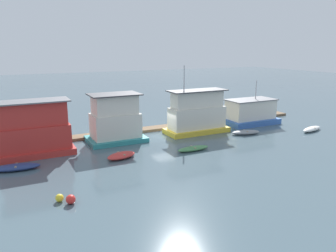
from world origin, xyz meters
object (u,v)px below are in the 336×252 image
object	(u,v)px
mooring_post_far_left	(5,145)
buoy_red	(71,199)
dinghy_grey	(246,132)
mooring_post_far_right	(118,128)
houseboat_yellow	(197,114)
dinghy_green	(193,149)
mooring_post_near_left	(101,129)
houseboat_teal	(115,120)
dinghy_navy	(16,167)
houseboat_red	(33,131)
dinghy_red	(121,155)
houseboat_blue	(250,112)
dinghy_white	(312,129)
buoy_yellow	(60,198)

from	to	relation	value
mooring_post_far_left	buoy_red	bearing A→B (deg)	-75.98
dinghy_grey	mooring_post_far_right	xyz separation A→B (m)	(-13.46, 5.63, 0.73)
mooring_post_far_left	houseboat_yellow	bearing A→B (deg)	-6.48
dinghy_green	mooring_post_far_right	distance (m)	9.54
dinghy_green	mooring_post_near_left	bearing A→B (deg)	130.17
mooring_post_far_right	buoy_red	distance (m)	16.24
mooring_post_far_left	houseboat_teal	bearing A→B (deg)	-8.13
dinghy_navy	houseboat_teal	bearing A→B (deg)	24.79
dinghy_navy	mooring_post_far_right	world-z (taller)	mooring_post_far_right
houseboat_teal	buoy_red	bearing A→B (deg)	-119.32
houseboat_red	mooring_post_far_left	bearing A→B (deg)	132.60
houseboat_red	dinghy_green	size ratio (longest dim) A/B	2.05
dinghy_navy	mooring_post_far_left	world-z (taller)	mooring_post_far_left
dinghy_red	houseboat_blue	bearing A→B (deg)	16.10
mooring_post_far_left	mooring_post_near_left	size ratio (longest dim) A/B	0.57
mooring_post_far_left	buoy_red	size ratio (longest dim) A/B	2.04
mooring_post_near_left	buoy_red	distance (m)	15.39
houseboat_yellow	mooring_post_near_left	world-z (taller)	houseboat_yellow
houseboat_teal	houseboat_blue	size ratio (longest dim) A/B	0.84
houseboat_red	dinghy_green	distance (m)	15.07
dinghy_navy	dinghy_white	size ratio (longest dim) A/B	1.01
houseboat_red	dinghy_red	bearing A→B (deg)	-33.33
houseboat_teal	houseboat_red	bearing A→B (deg)	-172.05
dinghy_grey	mooring_post_far_left	size ratio (longest dim) A/B	2.84
houseboat_red	mooring_post_far_right	xyz separation A→B (m)	(8.97, 2.67, -1.38)
houseboat_teal	buoy_yellow	xyz separation A→B (m)	(-7.70, -12.02, -2.03)
dinghy_grey	mooring_post_near_left	xyz separation A→B (m)	(-15.42, 5.63, 0.85)
houseboat_teal	dinghy_grey	world-z (taller)	houseboat_teal
dinghy_grey	dinghy_white	world-z (taller)	dinghy_grey
dinghy_red	mooring_post_far_right	world-z (taller)	mooring_post_far_right
houseboat_teal	buoy_red	world-z (taller)	houseboat_teal
houseboat_blue	mooring_post_far_right	bearing A→B (deg)	175.11
houseboat_blue	mooring_post_far_right	xyz separation A→B (m)	(-17.58, 1.50, -0.51)
mooring_post_far_left	buoy_red	world-z (taller)	mooring_post_far_left
buoy_yellow	houseboat_red	bearing A→B (deg)	92.59
mooring_post_far_right	buoy_yellow	bearing A→B (deg)	-122.04
dinghy_grey	mooring_post_far_left	bearing A→B (deg)	167.24
houseboat_yellow	dinghy_grey	size ratio (longest dim) A/B	2.20
buoy_red	dinghy_red	bearing A→B (deg)	50.43
dinghy_red	dinghy_green	distance (m)	7.08
houseboat_yellow	mooring_post_near_left	xyz separation A→B (m)	(-10.83, 2.30, -1.13)
dinghy_white	buoy_yellow	bearing A→B (deg)	-169.48
mooring_post_far_right	dinghy_navy	bearing A→B (deg)	-150.30
houseboat_blue	dinghy_white	xyz separation A→B (m)	(4.03, -6.45, -1.24)
mooring_post_near_left	houseboat_blue	bearing A→B (deg)	-4.40
houseboat_red	houseboat_blue	xyz separation A→B (m)	(26.55, 1.16, -0.87)
dinghy_navy	dinghy_green	size ratio (longest dim) A/B	1.12
dinghy_white	mooring_post_far_left	size ratio (longest dim) A/B	3.00
mooring_post_far_right	houseboat_blue	bearing A→B (deg)	-4.89
houseboat_teal	mooring_post_far_left	bearing A→B (deg)	171.87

